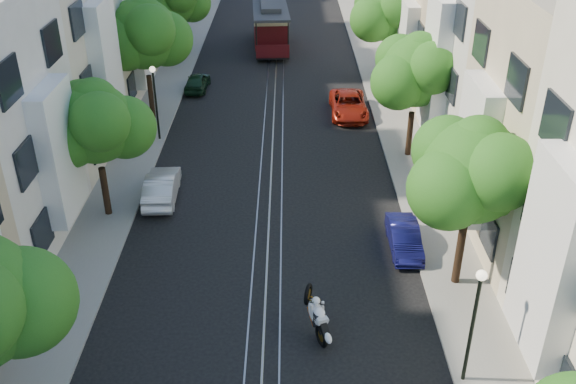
{
  "coord_description": "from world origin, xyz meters",
  "views": [
    {
      "loc": [
        0.81,
        -10.59,
        15.05
      ],
      "look_at": [
        0.84,
        12.22,
        2.2
      ],
      "focal_mm": 40.0,
      "sensor_mm": 36.0,
      "label": 1
    }
  ],
  "objects_px": {
    "tree_w_b": "(96,125)",
    "cable_car": "(270,23)",
    "tree_w_c": "(145,36)",
    "lamp_east": "(475,311)",
    "parked_car_e_mid": "(404,238)",
    "parked_car_w_far": "(197,82)",
    "parked_car_e_far": "(349,105)",
    "tree_e_d": "(387,13)",
    "tree_e_b": "(474,174)",
    "tree_e_c": "(417,73)",
    "parked_car_w_mid": "(162,186)",
    "lamp_west": "(155,92)",
    "sportbike_rider": "(317,315)"
  },
  "relations": [
    {
      "from": "lamp_east",
      "to": "lamp_west",
      "type": "xyz_separation_m",
      "value": [
        -12.6,
        18.0,
        0.0
      ]
    },
    {
      "from": "lamp_east",
      "to": "lamp_west",
      "type": "height_order",
      "value": "same"
    },
    {
      "from": "tree_w_b",
      "to": "parked_car_e_far",
      "type": "relative_size",
      "value": 1.35
    },
    {
      "from": "tree_e_c",
      "to": "parked_car_w_mid",
      "type": "relative_size",
      "value": 1.66
    },
    {
      "from": "tree_e_b",
      "to": "parked_car_w_far",
      "type": "relative_size",
      "value": 1.97
    },
    {
      "from": "cable_car",
      "to": "parked_car_e_far",
      "type": "distance_m",
      "value": 14.94
    },
    {
      "from": "tree_e_d",
      "to": "tree_w_c",
      "type": "xyz_separation_m",
      "value": [
        -14.4,
        -6.0,
        0.2
      ]
    },
    {
      "from": "tree_w_c",
      "to": "parked_car_e_mid",
      "type": "distance_m",
      "value": 19.21
    },
    {
      "from": "tree_e_b",
      "to": "parked_car_w_far",
      "type": "height_order",
      "value": "tree_e_b"
    },
    {
      "from": "tree_e_c",
      "to": "cable_car",
      "type": "bearing_deg",
      "value": 111.46
    },
    {
      "from": "tree_e_b",
      "to": "tree_w_c",
      "type": "xyz_separation_m",
      "value": [
        -14.4,
        16.0,
        0.34
      ]
    },
    {
      "from": "tree_e_b",
      "to": "sportbike_rider",
      "type": "height_order",
      "value": "tree_e_b"
    },
    {
      "from": "tree_w_b",
      "to": "tree_w_c",
      "type": "xyz_separation_m",
      "value": [
        0.0,
        11.0,
        0.67
      ]
    },
    {
      "from": "parked_car_w_mid",
      "to": "parked_car_w_far",
      "type": "distance_m",
      "value": 14.53
    },
    {
      "from": "parked_car_e_mid",
      "to": "parked_car_e_far",
      "type": "bearing_deg",
      "value": 94.21
    },
    {
      "from": "tree_w_b",
      "to": "lamp_east",
      "type": "relative_size",
      "value": 1.51
    },
    {
      "from": "lamp_west",
      "to": "cable_car",
      "type": "xyz_separation_m",
      "value": [
        5.8,
        17.71,
        -0.9
      ]
    },
    {
      "from": "lamp_west",
      "to": "parked_car_e_far",
      "type": "bearing_deg",
      "value": 18.87
    },
    {
      "from": "parked_car_w_far",
      "to": "lamp_east",
      "type": "bearing_deg",
      "value": 117.0
    },
    {
      "from": "sportbike_rider",
      "to": "parked_car_w_far",
      "type": "xyz_separation_m",
      "value": [
        -6.95,
        23.93,
        -0.33
      ]
    },
    {
      "from": "tree_e_c",
      "to": "tree_w_b",
      "type": "distance_m",
      "value": 15.6
    },
    {
      "from": "parked_car_e_far",
      "to": "lamp_east",
      "type": "bearing_deg",
      "value": -85.37
    },
    {
      "from": "lamp_west",
      "to": "tree_e_c",
      "type": "bearing_deg",
      "value": -8.49
    },
    {
      "from": "tree_e_d",
      "to": "parked_car_w_far",
      "type": "bearing_deg",
      "value": -175.7
    },
    {
      "from": "tree_e_d",
      "to": "lamp_east",
      "type": "height_order",
      "value": "tree_e_d"
    },
    {
      "from": "parked_car_w_mid",
      "to": "parked_car_e_far",
      "type": "bearing_deg",
      "value": -135.48
    },
    {
      "from": "tree_e_b",
      "to": "parked_car_e_mid",
      "type": "bearing_deg",
      "value": 125.27
    },
    {
      "from": "tree_e_c",
      "to": "parked_car_w_far",
      "type": "xyz_separation_m",
      "value": [
        -12.42,
        10.07,
        -4.02
      ]
    },
    {
      "from": "tree_e_d",
      "to": "lamp_west",
      "type": "xyz_separation_m",
      "value": [
        -13.56,
        -8.98,
        -2.02
      ]
    },
    {
      "from": "tree_e_c",
      "to": "parked_car_e_far",
      "type": "xyz_separation_m",
      "value": [
        -2.73,
        5.73,
        -3.96
      ]
    },
    {
      "from": "tree_e_d",
      "to": "parked_car_e_far",
      "type": "xyz_separation_m",
      "value": [
        -2.73,
        -5.27,
        -4.22
      ]
    },
    {
      "from": "tree_w_b",
      "to": "cable_car",
      "type": "xyz_separation_m",
      "value": [
        6.64,
        25.74,
        -2.46
      ]
    },
    {
      "from": "parked_car_e_far",
      "to": "parked_car_w_mid",
      "type": "bearing_deg",
      "value": -133.21
    },
    {
      "from": "tree_e_c",
      "to": "parked_car_e_mid",
      "type": "bearing_deg",
      "value": -100.87
    },
    {
      "from": "tree_e_d",
      "to": "tree_e_c",
      "type": "bearing_deg",
      "value": -90.0
    },
    {
      "from": "parked_car_e_mid",
      "to": "parked_car_e_far",
      "type": "distance_m",
      "value": 14.42
    },
    {
      "from": "tree_w_c",
      "to": "parked_car_e_far",
      "type": "xyz_separation_m",
      "value": [
        11.67,
        0.73,
        -4.42
      ]
    },
    {
      "from": "tree_e_b",
      "to": "tree_w_c",
      "type": "distance_m",
      "value": 21.53
    },
    {
      "from": "tree_e_d",
      "to": "cable_car",
      "type": "bearing_deg",
      "value": 131.61
    },
    {
      "from": "tree_e_b",
      "to": "lamp_east",
      "type": "relative_size",
      "value": 1.61
    },
    {
      "from": "lamp_east",
      "to": "parked_car_e_mid",
      "type": "xyz_separation_m",
      "value": [
        -0.7,
        7.32,
        -2.29
      ]
    },
    {
      "from": "tree_e_c",
      "to": "cable_car",
      "type": "relative_size",
      "value": 0.75
    },
    {
      "from": "parked_car_w_far",
      "to": "parked_car_e_far",
      "type": "bearing_deg",
      "value": 159.11
    },
    {
      "from": "tree_w_c",
      "to": "parked_car_w_mid",
      "type": "relative_size",
      "value": 1.81
    },
    {
      "from": "tree_e_d",
      "to": "tree_e_b",
      "type": "bearing_deg",
      "value": -90.0
    },
    {
      "from": "tree_w_c",
      "to": "lamp_east",
      "type": "xyz_separation_m",
      "value": [
        13.44,
        -20.98,
        -2.22
      ]
    },
    {
      "from": "tree_e_b",
      "to": "parked_car_e_mid",
      "type": "distance_m",
      "value": 5.08
    },
    {
      "from": "tree_e_c",
      "to": "parked_car_w_mid",
      "type": "distance_m",
      "value": 13.66
    },
    {
      "from": "lamp_east",
      "to": "parked_car_e_mid",
      "type": "height_order",
      "value": "lamp_east"
    },
    {
      "from": "tree_e_d",
      "to": "tree_w_c",
      "type": "distance_m",
      "value": 15.6
    }
  ]
}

